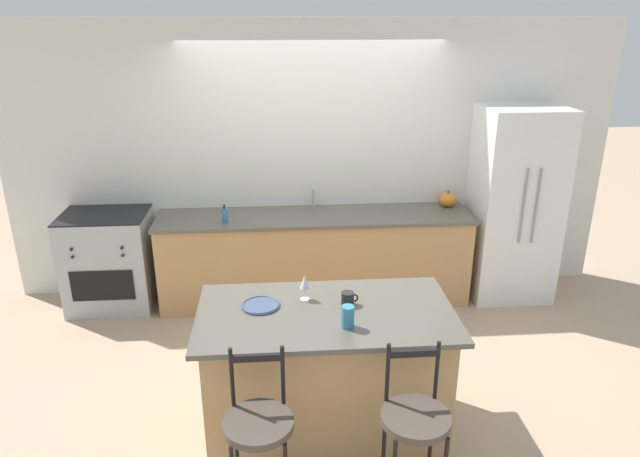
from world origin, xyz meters
The scene contains 15 objects.
ground_plane centered at (0.00, 0.00, 0.00)m, with size 18.00×18.00×0.00m, color tan.
wall_back centered at (0.00, 0.70, 1.35)m, with size 6.00×0.07×2.70m.
back_counter centered at (0.00, 0.38, 0.45)m, with size 3.05×0.68×0.90m.
sink_faucet centered at (0.00, 0.58, 1.04)m, with size 0.02×0.13×0.22m.
kitchen_island centered at (-0.06, -1.59, 0.47)m, with size 1.67×0.90×0.93m.
refrigerator centered at (1.97, 0.35, 0.96)m, with size 0.78×0.69×1.92m.
oven_range centered at (-2.00, 0.37, 0.48)m, with size 0.80×0.63×0.96m.
bar_stool_near centered at (-0.49, -2.31, 0.56)m, with size 0.39×0.39×1.05m.
bar_stool_far centered at (0.37, -2.33, 0.56)m, with size 0.39×0.39×1.05m.
dinner_plate centered at (-0.49, -1.49, 0.93)m, with size 0.25×0.25×0.02m.
wine_glass centered at (-0.19, -1.42, 1.05)m, with size 0.07×0.07×0.18m.
coffee_mug centered at (0.09, -1.51, 0.97)m, with size 0.11×0.08×0.09m.
tumbler_cup centered at (0.05, -1.80, 1.00)m, with size 0.08×0.08×0.14m.
pumpkin_decoration centered at (1.36, 0.52, 0.97)m, with size 0.18×0.18×0.16m.
soap_bottle centered at (-0.85, 0.21, 0.97)m, with size 0.06×0.06×0.18m.
Camera 1 is at (-0.35, -4.83, 2.74)m, focal length 32.00 mm.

